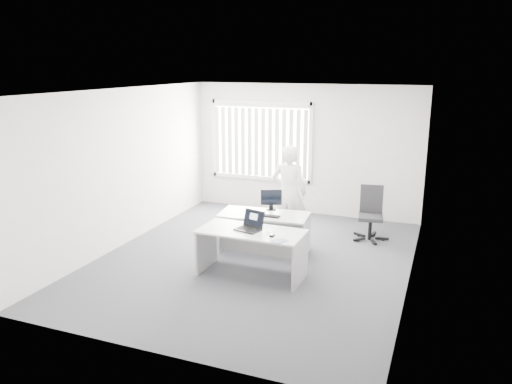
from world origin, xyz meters
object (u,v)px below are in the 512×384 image
at_px(desk_near, 251,243).
at_px(person, 289,193).
at_px(desk_far, 264,224).
at_px(monitor, 271,200).
at_px(laptop, 248,221).
at_px(office_chair, 370,223).

height_order(desk_near, person, person).
relative_size(desk_far, monitor, 4.26).
bearing_deg(laptop, monitor, 109.02).
bearing_deg(office_chair, monitor, -154.84).
relative_size(desk_far, office_chair, 1.57).
distance_m(desk_near, office_chair, 2.78).
bearing_deg(office_chair, person, -167.72).
relative_size(office_chair, person, 0.56).
relative_size(office_chair, laptop, 2.74).
bearing_deg(person, office_chair, -163.25).
bearing_deg(monitor, office_chair, 13.30).
bearing_deg(desk_near, desk_far, 100.58).
height_order(desk_near, laptop, laptop).
height_order(laptop, monitor, monitor).
xyz_separation_m(desk_far, laptop, (0.12, -1.03, 0.38)).
xyz_separation_m(desk_near, laptop, (-0.06, -0.02, 0.35)).
height_order(desk_far, monitor, monitor).
xyz_separation_m(desk_near, desk_far, (-0.17, 1.01, -0.03)).
bearing_deg(person, laptop, 82.77).
bearing_deg(desk_far, laptop, -88.82).
height_order(person, laptop, person).
xyz_separation_m(person, laptop, (-0.08, -1.82, -0.02)).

